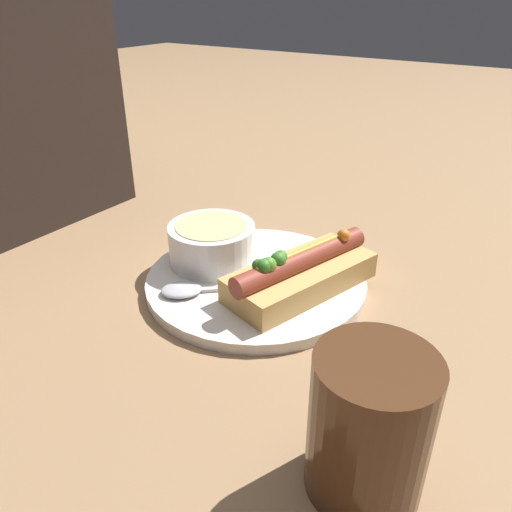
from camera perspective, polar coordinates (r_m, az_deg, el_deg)
ground_plane at (r=0.57m, az=-0.00°, el=-3.39°), size 4.00×4.00×0.00m
dinner_plate at (r=0.57m, az=-0.00°, el=-2.85°), size 0.25×0.25×0.01m
hot_dog at (r=0.54m, az=5.06°, el=-1.91°), size 0.18×0.12×0.06m
soup_bowl at (r=0.59m, az=-4.79°, el=1.78°), size 0.10×0.10×0.05m
spoon at (r=0.54m, az=-7.33°, el=-3.80°), size 0.11×0.12×0.01m
drinking_glass at (r=0.35m, az=12.81°, el=-18.42°), size 0.08×0.08×0.11m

